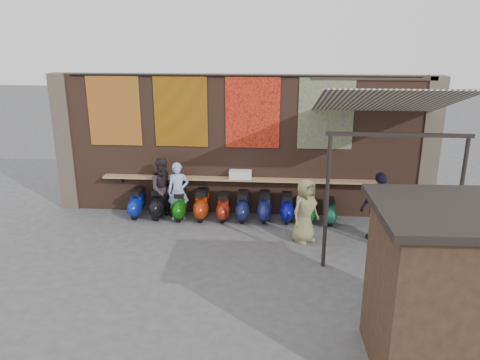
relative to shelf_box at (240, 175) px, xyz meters
The scene contains 35 objects.
ground 2.62m from the shelf_box, 89.54° to the right, with size 70.00×70.00×0.00m, color #474749.
brick_wall 0.85m from the shelf_box, 87.35° to the left, with size 10.00×0.40×4.00m, color brown.
pier_left 5.25m from the shelf_box, behind, with size 0.50×0.50×4.00m, color #4C4238.
pier_right 5.29m from the shelf_box, ahead, with size 0.50×0.50×4.00m, color #4C4238.
eating_counter 0.15m from the shelf_box, 58.30° to the left, with size 8.00×0.32×0.05m, color #9E7A51.
shelf_box is the anchor object (origin of this frame).
tapestry_redgold 3.99m from the shelf_box, behind, with size 1.50×0.02×2.00m, color maroon.
tapestry_sun 2.43m from the shelf_box, behind, with size 1.50×0.02×2.00m, color orange.
tapestry_orange 1.79m from the shelf_box, 29.47° to the left, with size 1.50×0.02×2.00m, color red.
tapestry_multi 2.91m from the shelf_box, ahead, with size 1.50×0.02×2.00m, color navy.
hang_rail 2.74m from the shelf_box, 83.78° to the left, with size 0.06×0.06×9.50m, color black.
scooter_stool_0 3.11m from the shelf_box, behind, with size 0.37×0.83×0.78m, color #0D2295, non-canonical shape.
scooter_stool_1 2.50m from the shelf_box, behind, with size 0.40×0.88×0.84m, color black, non-canonical shape.
scooter_stool_2 1.93m from the shelf_box, 168.91° to the right, with size 0.37×0.82×0.78m, color #0F530B, non-canonical shape.
scooter_stool_3 1.39m from the shelf_box, 164.85° to the right, with size 0.39×0.87×0.83m, color #9A2A0B, non-canonical shape.
scooter_stool_4 1.04m from the shelf_box, 145.66° to the right, with size 0.35×0.78×0.74m, color maroon, non-canonical shape.
scooter_stool_5 0.91m from the shelf_box, 73.68° to the right, with size 0.38×0.84×0.79m, color #121844, non-canonical shape.
scooter_stool_6 1.13m from the shelf_box, 20.72° to the right, with size 0.38×0.84×0.80m, color navy, non-canonical shape.
scooter_stool_7 1.61m from the shelf_box, 11.45° to the right, with size 0.36×0.81×0.76m, color #0D0E8A, non-canonical shape.
scooter_stool_8 2.14m from the shelf_box, ahead, with size 0.34×0.76×0.72m, color #10541E, non-canonical shape.
scooter_stool_9 2.70m from the shelf_box, ahead, with size 0.33×0.72×0.69m, color #1A6B4F, non-canonical shape.
diner_left 1.82m from the shelf_box, 168.67° to the right, with size 0.60×0.39×1.64m, color #9AB3E0.
diner_right 2.20m from the shelf_box, behind, with size 0.85×0.67×1.76m, color #292023.
shopper_navy 3.88m from the shelf_box, 20.43° to the right, with size 1.06×0.44×1.80m, color black.
shopper_grey 5.46m from the shelf_box, 25.97° to the right, with size 0.99×0.57×1.53m, color #58595D.
shopper_tan 2.40m from the shelf_box, 42.23° to the right, with size 0.81×0.53×1.67m, color #898057.
market_stall 7.21m from the shelf_box, 58.35° to the right, with size 2.40×1.80×2.60m, color black.
stall_roof 7.35m from the shelf_box, 58.35° to the right, with size 2.69×2.07×0.12m, color black.
stall_sign 6.45m from the shelf_box, 54.18° to the right, with size 1.20×0.04×0.50m, color gold.
stall_shelf 6.43m from the shelf_box, 54.18° to the right, with size 1.99×0.10×0.06m, color #473321.
awning_canvas 4.43m from the shelf_box, 21.70° to the right, with size 3.20×3.40×0.03m, color beige.
awning_ledger 4.44m from the shelf_box, ahead, with size 3.30×0.08×0.12m, color #33261C.
awning_header 4.91m from the shelf_box, 39.50° to the right, with size 3.00×0.08×0.08m, color black.
awning_post_left 3.60m from the shelf_box, 53.85° to the right, with size 0.09×0.09×3.10m, color black.
awning_post_right 5.72m from the shelf_box, 30.52° to the right, with size 0.09×0.09×3.10m, color black.
Camera 1 is at (0.96, -10.31, 5.12)m, focal length 35.00 mm.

